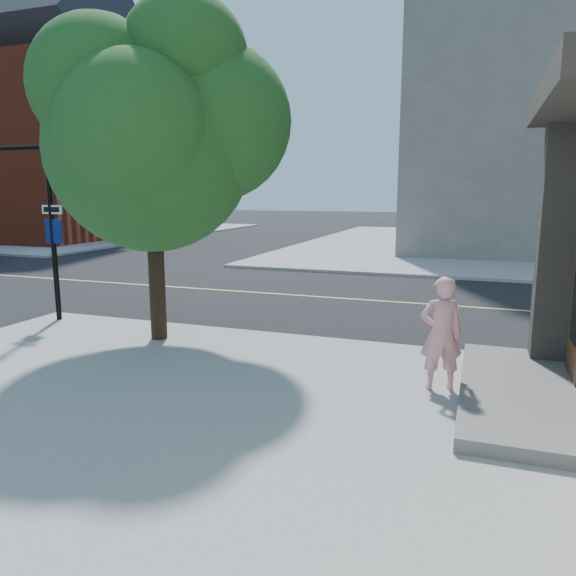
% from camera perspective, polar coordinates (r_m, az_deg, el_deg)
% --- Properties ---
extents(ground, '(140.00, 140.00, 0.00)m').
position_cam_1_polar(ground, '(13.54, -20.13, -3.21)').
color(ground, black).
rests_on(ground, ground).
extents(road_ew, '(140.00, 9.00, 0.01)m').
position_cam_1_polar(road_ew, '(17.15, -10.53, -0.01)').
color(road_ew, black).
rests_on(road_ew, ground).
extents(sidewalk_nw, '(26.00, 25.00, 0.12)m').
position_cam_1_polar(sidewalk_nw, '(44.72, -25.33, 5.47)').
color(sidewalk_nw, '#949494').
rests_on(sidewalk_nw, ground).
extents(church, '(15.20, 12.00, 14.40)m').
position_cam_1_polar(church, '(40.25, -26.62, 15.13)').
color(church, maroon).
rests_on(church, sidewalk_nw).
extents(man_on_phone, '(0.71, 0.57, 1.69)m').
position_cam_1_polar(man_on_phone, '(8.13, 15.92, -4.68)').
color(man_on_phone, pink).
rests_on(man_on_phone, sidewalk_se).
extents(street_tree, '(4.77, 4.33, 6.33)m').
position_cam_1_polar(street_tree, '(10.68, -13.87, 16.42)').
color(street_tree, black).
rests_on(street_tree, sidewalk_se).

